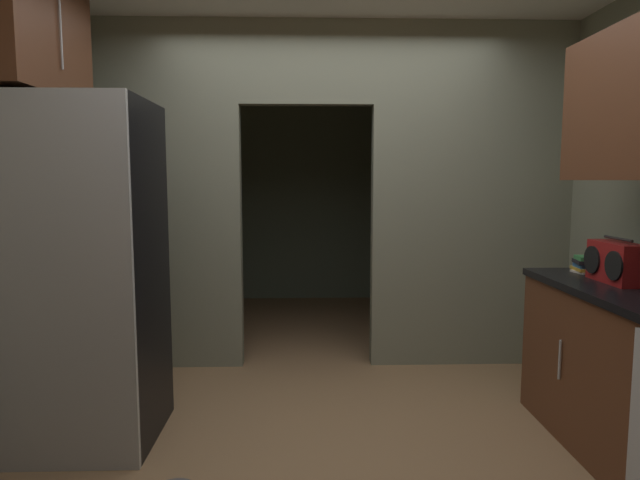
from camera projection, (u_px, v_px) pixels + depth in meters
ground at (341, 451)px, 2.93m from camera, size 20.00×20.00×0.00m
kitchen_partition at (335, 187)px, 4.18m from camera, size 3.72×0.12×2.62m
adjoining_room_shell at (321, 192)px, 5.94m from camera, size 3.72×2.51×2.62m
refrigerator at (75, 274)px, 2.98m from camera, size 0.85×0.75×1.87m
upper_cabinet_fridgeside at (26, 29)px, 2.93m from camera, size 0.36×0.93×0.70m
boombox at (616, 262)px, 2.96m from camera, size 0.16×0.37×0.25m
book_stack at (585, 264)px, 3.28m from camera, size 0.15×0.17×0.10m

